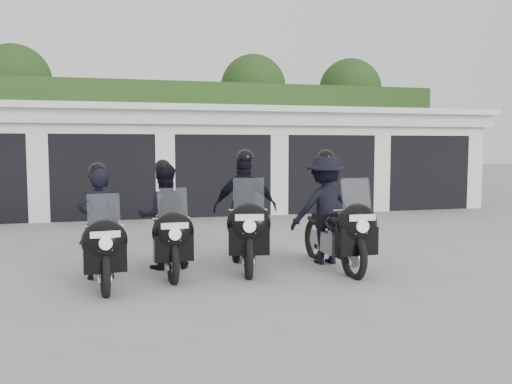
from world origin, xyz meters
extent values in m
plane|color=gray|center=(0.00, 0.00, 0.00)|extent=(80.00, 80.00, 0.00)
cube|color=white|center=(0.00, 8.50, 1.40)|extent=(16.00, 6.00, 2.80)
cube|color=white|center=(0.00, 8.30, 2.88)|extent=(16.40, 6.80, 0.16)
cube|color=white|center=(0.00, 5.25, 2.65)|extent=(16.40, 0.12, 0.40)
cube|color=black|center=(0.00, 5.48, 0.12)|extent=(16.00, 0.06, 0.24)
cube|color=white|center=(-4.65, 5.65, 1.40)|extent=(0.50, 0.50, 2.80)
cube|color=black|center=(-3.10, 6.70, 1.10)|extent=(2.60, 2.60, 2.20)
cube|color=white|center=(-3.10, 5.65, 2.50)|extent=(2.60, 0.50, 0.60)
cube|color=white|center=(-1.55, 5.65, 1.40)|extent=(0.50, 0.50, 2.80)
cube|color=black|center=(0.00, 6.70, 1.10)|extent=(2.60, 2.60, 2.20)
cube|color=white|center=(0.00, 5.65, 2.50)|extent=(2.60, 0.50, 0.60)
cube|color=white|center=(1.55, 5.65, 1.40)|extent=(0.50, 0.50, 2.80)
cube|color=black|center=(3.10, 6.70, 1.10)|extent=(2.60, 2.60, 2.20)
cube|color=white|center=(3.10, 5.65, 2.50)|extent=(2.60, 0.50, 0.60)
cube|color=white|center=(4.65, 5.65, 1.40)|extent=(0.50, 0.50, 2.80)
cube|color=black|center=(6.20, 6.70, 1.10)|extent=(2.60, 2.60, 2.20)
cube|color=white|center=(6.20, 5.65, 2.50)|extent=(2.60, 0.50, 0.60)
cube|color=white|center=(7.75, 5.65, 1.40)|extent=(0.50, 0.50, 2.80)
cube|color=#1E3C16|center=(0.00, 12.50, 2.15)|extent=(20.00, 2.00, 4.30)
sphere|color=#1E3C16|center=(-6.50, 14.00, 4.40)|extent=(2.80, 2.80, 2.80)
cylinder|color=black|center=(-6.50, 14.00, 1.65)|extent=(0.24, 0.24, 3.30)
sphere|color=#1E3C16|center=(3.00, 14.00, 4.40)|extent=(2.80, 2.80, 2.80)
cylinder|color=black|center=(3.00, 14.00, 1.65)|extent=(0.24, 0.24, 3.30)
sphere|color=#1E3C16|center=(7.50, 14.00, 4.40)|extent=(2.80, 2.80, 2.80)
cylinder|color=black|center=(7.50, 14.00, 1.65)|extent=(0.24, 0.24, 3.30)
torus|color=black|center=(-2.97, -1.74, 0.28)|extent=(0.16, 0.67, 0.66)
torus|color=black|center=(-3.10, -0.44, 0.28)|extent=(0.16, 0.67, 0.66)
cube|color=#98989D|center=(-3.03, -1.07, 0.34)|extent=(0.28, 0.52, 0.29)
cube|color=black|center=(-3.03, -1.09, 0.20)|extent=(0.19, 1.18, 0.05)
ellipsoid|color=black|center=(-3.02, -1.23, 0.65)|extent=(0.34, 0.55, 0.26)
cube|color=black|center=(-3.06, -0.84, 0.67)|extent=(0.28, 0.52, 0.09)
ellipsoid|color=black|center=(-2.96, -1.81, 0.71)|extent=(0.60, 0.35, 0.54)
cube|color=black|center=(-2.96, -1.81, 0.50)|extent=(0.54, 0.25, 0.36)
cube|color=#B2BFC6|center=(-2.97, -1.79, 1.07)|extent=(0.41, 0.14, 0.46)
cylinder|color=silver|center=(-2.98, -1.63, 0.87)|extent=(0.51, 0.07, 0.03)
cube|color=silver|center=(-2.95, -1.97, 0.82)|extent=(0.36, 0.05, 0.08)
cube|color=silver|center=(-2.95, -1.94, 0.65)|extent=(0.16, 0.03, 0.09)
imported|color=black|center=(-3.06, -0.82, 0.79)|extent=(0.61, 0.43, 1.59)
sphere|color=black|center=(-3.06, -0.82, 1.54)|extent=(0.24, 0.24, 0.24)
torus|color=black|center=(-2.07, -1.32, 0.29)|extent=(0.13, 0.68, 0.67)
torus|color=black|center=(-2.12, 0.00, 0.29)|extent=(0.13, 0.68, 0.67)
cube|color=#98989D|center=(-2.10, -0.64, 0.35)|extent=(0.26, 0.52, 0.30)
cube|color=black|center=(-2.10, -0.66, 0.20)|extent=(0.13, 1.20, 0.06)
ellipsoid|color=black|center=(-2.09, -0.80, 0.66)|extent=(0.32, 0.54, 0.27)
cube|color=black|center=(-2.11, -0.40, 0.68)|extent=(0.26, 0.52, 0.09)
ellipsoid|color=black|center=(-2.06, -1.40, 0.72)|extent=(0.59, 0.33, 0.55)
cube|color=black|center=(-2.06, -1.40, 0.51)|extent=(0.54, 0.23, 0.37)
cube|color=#B2BFC6|center=(-2.06, -1.37, 1.09)|extent=(0.41, 0.12, 0.47)
cylinder|color=silver|center=(-2.07, -1.21, 0.89)|extent=(0.52, 0.05, 0.03)
cube|color=silver|center=(-2.06, -1.55, 0.83)|extent=(0.37, 0.03, 0.08)
cube|color=silver|center=(-2.06, -1.53, 0.66)|extent=(0.17, 0.02, 0.09)
imported|color=black|center=(-2.11, -0.38, 0.81)|extent=(0.81, 0.65, 1.62)
sphere|color=black|center=(-2.11, -0.38, 1.57)|extent=(0.25, 0.25, 0.25)
torus|color=black|center=(-0.97, -1.28, 0.31)|extent=(0.25, 0.74, 0.73)
torus|color=black|center=(-0.70, 0.14, 0.31)|extent=(0.25, 0.74, 0.73)
cube|color=#98989D|center=(-0.83, -0.55, 0.38)|extent=(0.36, 0.59, 0.32)
cube|color=black|center=(-0.84, -0.57, 0.22)|extent=(0.32, 1.30, 0.06)
ellipsoid|color=black|center=(-0.87, -0.72, 0.72)|extent=(0.43, 0.63, 0.29)
cube|color=black|center=(-0.78, -0.29, 0.74)|extent=(0.36, 0.59, 0.10)
ellipsoid|color=black|center=(-0.99, -1.36, 0.78)|extent=(0.68, 0.44, 0.60)
cube|color=black|center=(-0.99, -1.36, 0.55)|extent=(0.61, 0.33, 0.40)
cube|color=#B2BFC6|center=(-0.98, -1.33, 1.19)|extent=(0.46, 0.20, 0.51)
cylinder|color=silver|center=(-0.95, -1.16, 0.96)|extent=(0.56, 0.13, 0.03)
cube|color=silver|center=(-1.02, -1.53, 0.90)|extent=(0.40, 0.09, 0.09)
cube|color=silver|center=(-1.01, -1.50, 0.72)|extent=(0.18, 0.05, 0.10)
imported|color=black|center=(-0.78, -0.27, 0.88)|extent=(1.13, 0.77, 1.76)
sphere|color=black|center=(-0.78, -0.27, 1.71)|extent=(0.27, 0.27, 0.27)
torus|color=black|center=(0.49, -1.69, 0.31)|extent=(0.14, 0.74, 0.73)
torus|color=black|center=(0.44, -0.24, 0.31)|extent=(0.14, 0.74, 0.73)
cube|color=#98989D|center=(0.46, -0.94, 0.38)|extent=(0.28, 0.56, 0.32)
cube|color=black|center=(0.46, -0.96, 0.22)|extent=(0.13, 1.31, 0.06)
ellipsoid|color=black|center=(0.47, -1.12, 0.72)|extent=(0.35, 0.59, 0.29)
cube|color=black|center=(0.45, -0.68, 0.74)|extent=(0.28, 0.56, 0.10)
ellipsoid|color=black|center=(0.49, -1.77, 0.78)|extent=(0.64, 0.35, 0.60)
cube|color=black|center=(0.49, -1.77, 0.55)|extent=(0.59, 0.24, 0.40)
cube|color=#B2BFC6|center=(0.49, -1.74, 1.18)|extent=(0.45, 0.13, 0.51)
cylinder|color=silver|center=(0.49, -1.57, 0.96)|extent=(0.56, 0.05, 0.03)
cube|color=silver|center=(0.50, -1.94, 0.90)|extent=(0.40, 0.03, 0.09)
cube|color=silver|center=(0.50, -1.91, 0.72)|extent=(0.18, 0.02, 0.10)
imported|color=black|center=(0.45, -0.66, 0.88)|extent=(1.16, 0.63, 1.76)
sphere|color=black|center=(0.45, -0.66, 1.71)|extent=(0.27, 0.27, 0.27)
camera|label=1|loc=(-2.82, -8.78, 1.90)|focal=38.00mm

